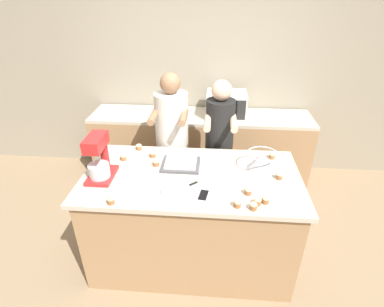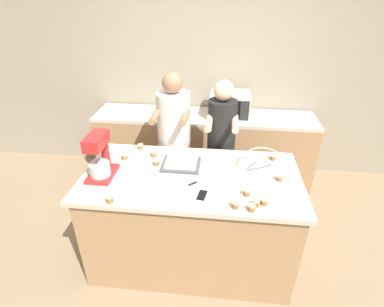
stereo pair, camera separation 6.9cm
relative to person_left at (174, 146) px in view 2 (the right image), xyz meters
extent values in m
plane|color=#937A5B|center=(0.26, -0.67, -0.86)|extent=(16.00, 16.00, 0.00)
cube|color=gray|center=(0.26, 1.13, 0.49)|extent=(10.00, 0.06, 2.70)
cube|color=#A87F56|center=(0.26, -0.67, -0.40)|extent=(1.76, 0.90, 0.91)
cube|color=beige|center=(0.26, -0.67, 0.07)|extent=(1.83, 0.96, 0.04)
cube|color=#A87F56|center=(0.26, 0.78, -0.43)|extent=(2.80, 0.60, 0.87)
cube|color=beige|center=(0.26, 0.78, 0.03)|extent=(2.80, 0.60, 0.04)
cylinder|color=#232328|center=(0.00, 0.00, -0.44)|extent=(0.26, 0.26, 0.85)
cylinder|color=silver|center=(0.00, 0.00, 0.28)|extent=(0.34, 0.34, 0.59)
sphere|color=#936B4C|center=(0.00, 0.00, 0.68)|extent=(0.20, 0.20, 0.20)
cylinder|color=#936B4C|center=(-0.14, -0.17, 0.41)|extent=(0.06, 0.34, 0.06)
cylinder|color=#936B4C|center=(0.14, -0.17, 0.41)|extent=(0.06, 0.34, 0.06)
cylinder|color=#33384C|center=(0.49, 0.00, -0.44)|extent=(0.22, 0.22, 0.84)
cylinder|color=black|center=(0.49, 0.00, 0.25)|extent=(0.29, 0.29, 0.54)
sphere|color=#DBB293|center=(0.49, 0.00, 0.62)|extent=(0.20, 0.20, 0.20)
cylinder|color=#DBB293|center=(0.37, -0.17, 0.36)|extent=(0.06, 0.34, 0.06)
cylinder|color=#DBB293|center=(0.61, -0.17, 0.36)|extent=(0.06, 0.34, 0.06)
cube|color=red|center=(-0.48, -0.76, 0.11)|extent=(0.20, 0.30, 0.03)
cylinder|color=red|center=(-0.48, -0.65, 0.25)|extent=(0.07, 0.07, 0.25)
cube|color=red|center=(-0.48, -0.78, 0.42)|extent=(0.13, 0.26, 0.10)
cylinder|color=#BCBCC1|center=(-0.48, -0.80, 0.18)|extent=(0.17, 0.17, 0.11)
cone|color=#BCBCC1|center=(0.85, -0.54, 0.17)|extent=(0.26, 0.26, 0.16)
torus|color=#BCBCC1|center=(0.85, -0.54, 0.25)|extent=(0.27, 0.27, 0.01)
cube|color=#4C4C51|center=(0.15, -0.53, 0.10)|extent=(0.33, 0.27, 0.02)
cube|color=white|center=(0.15, -0.53, 0.12)|extent=(0.27, 0.22, 0.02)
cube|color=silver|center=(0.57, 0.78, 0.20)|extent=(0.49, 0.38, 0.30)
cube|color=black|center=(0.53, 0.59, 0.20)|extent=(0.33, 0.01, 0.24)
cube|color=#2D2D2D|center=(0.75, 0.59, 0.20)|extent=(0.10, 0.01, 0.24)
cube|color=silver|center=(0.37, -0.96, 0.10)|extent=(0.09, 0.15, 0.01)
cube|color=black|center=(0.37, -0.96, 0.10)|extent=(0.08, 0.14, 0.00)
cylinder|color=white|center=(0.13, -0.90, 0.10)|extent=(0.21, 0.21, 0.02)
cube|color=#BCBCC1|center=(0.37, -0.73, 0.09)|extent=(0.12, 0.10, 0.01)
cube|color=black|center=(0.28, -0.80, 0.09)|extent=(0.07, 0.07, 0.01)
cylinder|color=#9E6038|center=(-0.30, -1.10, 0.11)|extent=(0.05, 0.05, 0.04)
ellipsoid|color=beige|center=(-0.30, -1.10, 0.13)|extent=(0.06, 0.06, 0.03)
cylinder|color=#9E6038|center=(-0.29, -0.27, 0.11)|extent=(0.05, 0.05, 0.04)
ellipsoid|color=beige|center=(-0.29, -0.27, 0.13)|extent=(0.06, 0.06, 0.03)
cylinder|color=#9E6038|center=(0.62, -1.06, 0.11)|extent=(0.05, 0.05, 0.04)
ellipsoid|color=beige|center=(0.62, -1.06, 0.13)|extent=(0.06, 0.06, 0.03)
cylinder|color=#9E6038|center=(0.98, -0.67, 0.11)|extent=(0.05, 0.05, 0.04)
ellipsoid|color=beige|center=(0.98, -0.67, 0.13)|extent=(0.06, 0.06, 0.03)
cylinder|color=#9E6038|center=(0.77, -1.03, 0.11)|extent=(0.05, 0.05, 0.04)
ellipsoid|color=beige|center=(0.77, -1.03, 0.13)|extent=(0.06, 0.06, 0.03)
cylinder|color=#9E6038|center=(-0.13, -0.40, 0.11)|extent=(0.05, 0.05, 0.04)
ellipsoid|color=beige|center=(-0.13, -0.40, 0.13)|extent=(0.06, 0.06, 0.03)
cylinder|color=#9E6038|center=(0.73, -1.08, 0.11)|extent=(0.05, 0.05, 0.04)
ellipsoid|color=beige|center=(0.73, -1.08, 0.13)|extent=(0.06, 0.06, 0.03)
cylinder|color=#9E6038|center=(0.83, -1.00, 0.11)|extent=(0.05, 0.05, 0.04)
ellipsoid|color=beige|center=(0.83, -1.00, 0.13)|extent=(0.06, 0.06, 0.03)
cylinder|color=#9E6038|center=(0.97, -0.34, 0.11)|extent=(0.05, 0.05, 0.04)
ellipsoid|color=beige|center=(0.97, -0.34, 0.13)|extent=(0.06, 0.06, 0.03)
cylinder|color=#9E6038|center=(0.71, -0.91, 0.11)|extent=(0.05, 0.05, 0.04)
ellipsoid|color=beige|center=(0.71, -0.91, 0.13)|extent=(0.06, 0.06, 0.03)
cylinder|color=#9E6038|center=(-0.38, -0.47, 0.11)|extent=(0.05, 0.05, 0.04)
ellipsoid|color=beige|center=(-0.38, -0.47, 0.13)|extent=(0.06, 0.06, 0.03)
cylinder|color=#9E6038|center=(-0.07, -0.55, 0.11)|extent=(0.05, 0.05, 0.04)
ellipsoid|color=beige|center=(-0.07, -0.55, 0.13)|extent=(0.06, 0.06, 0.03)
camera|label=1|loc=(0.43, -2.78, 1.48)|focal=28.00mm
camera|label=2|loc=(0.50, -2.77, 1.48)|focal=28.00mm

